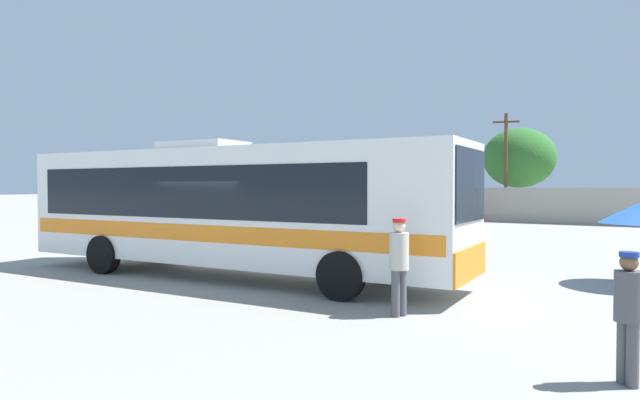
% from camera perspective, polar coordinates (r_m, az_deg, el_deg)
% --- Properties ---
extents(ground_plane, '(300.00, 300.00, 0.00)m').
position_cam_1_polar(ground_plane, '(22.87, 7.36, -4.56)').
color(ground_plane, gray).
extents(perimeter_wall, '(80.00, 0.30, 2.30)m').
position_cam_1_polar(perimeter_wall, '(38.63, 17.92, -0.46)').
color(perimeter_wall, '#9E998C').
rests_on(perimeter_wall, ground_plane).
extents(coach_bus_white_orange, '(12.62, 3.23, 3.58)m').
position_cam_1_polar(coach_bus_white_orange, '(14.58, -9.72, -0.45)').
color(coach_bus_white_orange, white).
rests_on(coach_bus_white_orange, ground_plane).
extents(attendant_by_bus_door, '(0.47, 0.47, 1.80)m').
position_cam_1_polar(attendant_by_bus_door, '(10.16, 8.24, -6.28)').
color(attendant_by_bus_door, '#4C4C51').
rests_on(attendant_by_bus_door, ground_plane).
extents(passenger_waiting_on_apron, '(0.45, 0.45, 1.60)m').
position_cam_1_polar(passenger_waiting_on_apron, '(7.61, 29.46, -9.90)').
color(passenger_waiting_on_apron, '#4C4C51').
rests_on(passenger_waiting_on_apron, ground_plane).
extents(parked_car_leftmost_silver, '(4.60, 2.01, 1.47)m').
position_cam_1_polar(parked_car_leftmost_silver, '(41.32, -3.21, -0.79)').
color(parked_car_leftmost_silver, '#B7BABF').
rests_on(parked_car_leftmost_silver, ground_plane).
extents(parked_car_second_black, '(4.39, 2.14, 1.54)m').
position_cam_1_polar(parked_car_second_black, '(38.11, 4.38, -0.94)').
color(parked_car_second_black, black).
rests_on(parked_car_second_black, ground_plane).
extents(parked_car_third_red, '(4.57, 2.08, 1.52)m').
position_cam_1_polar(parked_car_third_red, '(36.07, 12.08, -1.11)').
color(parked_car_third_red, red).
rests_on(parked_car_third_red, ground_plane).
extents(utility_pole_near, '(1.78, 0.50, 7.56)m').
position_cam_1_polar(utility_pole_near, '(41.13, 18.79, 3.55)').
color(utility_pole_near, '#4C3823').
rests_on(utility_pole_near, ground_plane).
extents(roadside_tree_left, '(3.42, 3.42, 4.95)m').
position_cam_1_polar(roadside_tree_left, '(48.62, 6.34, 2.72)').
color(roadside_tree_left, brown).
rests_on(roadside_tree_left, ground_plane).
extents(roadside_tree_midleft, '(5.31, 5.31, 6.80)m').
position_cam_1_polar(roadside_tree_midleft, '(44.11, 20.04, 4.14)').
color(roadside_tree_midleft, brown).
rests_on(roadside_tree_midleft, ground_plane).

